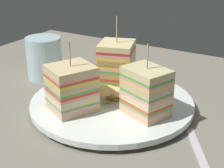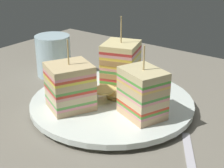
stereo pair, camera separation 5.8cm
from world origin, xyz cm
name	(u,v)px [view 1 (the left image)]	position (x,y,z in cm)	size (l,w,h in cm)	color
ground_plane	(112,113)	(0.00, 0.00, -0.90)	(93.19, 76.96, 1.80)	slate
plate	(112,103)	(0.00, 0.00, 1.05)	(28.58, 28.58, 1.73)	silver
sandwich_wedge_0	(117,64)	(-3.02, 6.79, 5.84)	(8.04, 8.49, 13.25)	#DEB67B
sandwich_wedge_1	(72,88)	(-3.79, -6.39, 5.52)	(8.69, 8.97, 11.66)	#D4B287
sandwich_wedge_2	(146,92)	(7.22, -1.71, 5.62)	(8.38, 7.48, 11.64)	#E1B588
chip_pile	(112,92)	(-0.31, 0.54, 2.87)	(6.29, 8.19, 2.35)	#DEBD67
drinking_glass	(45,61)	(-20.16, 5.52, 3.76)	(7.53, 7.53, 8.86)	silver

